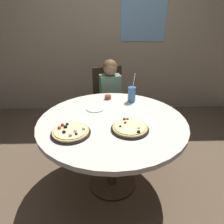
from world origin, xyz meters
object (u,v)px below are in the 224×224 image
at_px(diner_child, 112,107).
at_px(sauce_bowl, 108,97).
at_px(chair_wooden, 109,98).
at_px(pizza_veggie, 130,128).
at_px(dining_table, 112,128).
at_px(pizza_cheese, 71,132).
at_px(soda_cup, 132,94).
at_px(plate_small, 95,108).

height_order(diner_child, sauce_bowl, diner_child).
xyz_separation_m(chair_wooden, diner_child, (0.03, -0.18, -0.05)).
bearing_deg(pizza_veggie, dining_table, 127.98).
xyz_separation_m(dining_table, pizza_cheese, (-0.33, -0.22, 0.11)).
height_order(diner_child, pizza_veggie, diner_child).
height_order(dining_table, pizza_cheese, pizza_cheese).
bearing_deg(pizza_cheese, sauce_bowl, 67.11).
bearing_deg(chair_wooden, soda_cup, -69.50).
bearing_deg(pizza_cheese, chair_wooden, 76.03).
height_order(pizza_cheese, soda_cup, soda_cup).
distance_m(diner_child, soda_cup, 0.60).
relative_size(pizza_cheese, soda_cup, 1.01).
bearing_deg(plate_small, pizza_veggie, -53.48).
relative_size(sauce_bowl, plate_small, 0.39).
distance_m(chair_wooden, plate_small, 0.84).
relative_size(diner_child, pizza_cheese, 3.49).
height_order(diner_child, soda_cup, diner_child).
relative_size(dining_table, chair_wooden, 1.37).
bearing_deg(soda_cup, pizza_veggie, -97.75).
xyz_separation_m(pizza_veggie, soda_cup, (0.08, 0.57, 0.06)).
height_order(chair_wooden, sauce_bowl, chair_wooden).
relative_size(soda_cup, sauce_bowl, 4.40).
xyz_separation_m(dining_table, sauce_bowl, (-0.03, 0.48, 0.11)).
distance_m(dining_table, pizza_cheese, 0.41).
bearing_deg(diner_child, sauce_bowl, -97.63).
bearing_deg(dining_table, chair_wooden, 91.06).
xyz_separation_m(pizza_cheese, sauce_bowl, (0.30, 0.70, 0.00)).
bearing_deg(sauce_bowl, soda_cup, -17.92).
relative_size(dining_table, pizza_cheese, 4.21).
relative_size(pizza_cheese, sauce_bowl, 4.43).
distance_m(chair_wooden, pizza_veggie, 1.23).
xyz_separation_m(sauce_bowl, plate_small, (-0.13, -0.25, -0.02)).
distance_m(chair_wooden, pizza_cheese, 1.31).
bearing_deg(plate_small, diner_child, 74.26).
bearing_deg(dining_table, soda_cup, 61.38).
distance_m(chair_wooden, soda_cup, 0.73).
distance_m(diner_child, pizza_veggie, 1.07).
bearing_deg(sauce_bowl, diner_child, 82.37).
height_order(pizza_veggie, pizza_cheese, pizza_cheese).
bearing_deg(soda_cup, chair_wooden, 110.50).
relative_size(chair_wooden, pizza_cheese, 3.06).
height_order(pizza_veggie, plate_small, pizza_veggie).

